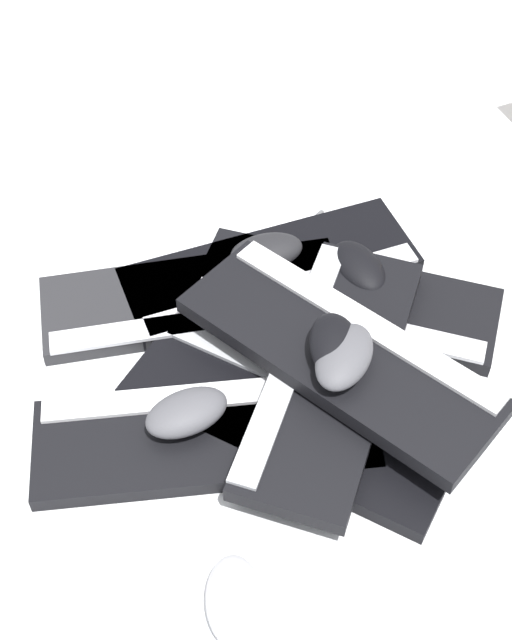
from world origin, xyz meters
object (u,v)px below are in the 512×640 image
Objects in this scene: keyboard_4 at (345,299)px; mouse_1 at (336,347)px; mouse_3 at (235,601)px; mouse_4 at (344,357)px; keyboard_3 at (288,418)px; keyboard_2 at (205,436)px; mouse_2 at (267,251)px; mouse_5 at (187,412)px; keyboard_0 at (271,271)px; keyboard_1 at (194,301)px; mouse_0 at (359,267)px; keyboard_5 at (331,371)px; keyboard_6 at (340,352)px.

mouse_1 reaches higher than keyboard_4.
mouse_3 is (-0.30, 0.10, -0.09)m from mouse_1.
mouse_1 and mouse_4 have the same top height.
keyboard_2 is at bearing 109.98° from keyboard_3.
mouse_5 is (-0.30, 0.08, 0.00)m from mouse_2.
keyboard_1 is (-0.07, 0.11, 0.00)m from keyboard_0.
keyboard_4 is 4.19× the size of mouse_4.
keyboard_1 is 1.00× the size of keyboard_3.
mouse_5 is (0.23, 0.09, 0.03)m from mouse_3.
mouse_1 is (-0.20, 0.03, 0.06)m from mouse_0.
mouse_4 is at bearing -152.46° from keyboard_5.
keyboard_1 is 0.46m from mouse_3.
keyboard_5 is at bearing -6.12° from mouse_5.
keyboard_6 is at bearing 25.09° from mouse_4.
keyboard_5 is 1.03× the size of keyboard_6.
mouse_1 is 1.00× the size of mouse_2.
keyboard_6 is 0.34m from mouse_3.
keyboard_3 is at bearing 138.16° from keyboard_6.
keyboard_4 is at bearing 17.83° from mouse_4.
mouse_0 reaches higher than mouse_3.
keyboard_3 is 0.27m from mouse_2.
mouse_0 is 0.35m from mouse_5.
mouse_4 is (0.29, -0.11, 0.09)m from mouse_3.
keyboard_0 is 0.13m from keyboard_1.
keyboard_3 is 4.21× the size of mouse_0.
mouse_4 is (0.03, -0.06, 0.10)m from keyboard_3.
keyboard_5 is at bearing -40.43° from keyboard_3.
mouse_4 is (-0.16, -0.22, 0.10)m from keyboard_1.
keyboard_1 is 1.04× the size of keyboard_6.
mouse_1 is 0.33m from mouse_3.
mouse_3 is at bearing 68.34° from mouse_2.
keyboard_2 is 4.20× the size of mouse_2.
mouse_4 is at bearing -30.28° from mouse_3.
keyboard_2 is 4.20× the size of mouse_5.
keyboard_5 is at bearing -122.91° from keyboard_1.
mouse_2 is (0.22, 0.11, -0.06)m from mouse_1.
mouse_3 is (-0.22, -0.06, 0.01)m from keyboard_2.
keyboard_1 is at bearing 14.53° from mouse_2.
keyboard_2 is 0.04m from mouse_5.
keyboard_3 is at bearing -59.87° from mouse_1.
mouse_3 reaches higher than keyboard_4.
keyboard_5 is at bearing -154.52° from keyboard_0.
mouse_3 is at bearing 163.61° from keyboard_5.
keyboard_2 is 0.19m from keyboard_5.
keyboard_6 is (-0.19, -0.11, 0.06)m from keyboard_0.
mouse_4 is at bearing -173.42° from keyboard_6.
keyboard_4 is 4.19× the size of mouse_1.
mouse_2 is (0.08, -0.10, 0.04)m from keyboard_1.
keyboard_5 is at bearing 139.50° from mouse_0.
keyboard_5 is 0.33m from mouse_3.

